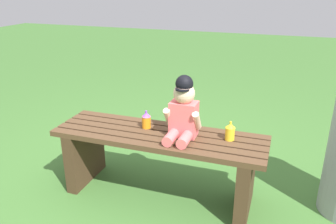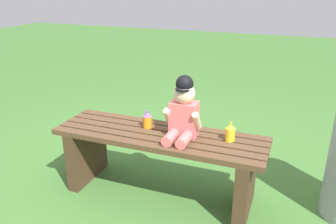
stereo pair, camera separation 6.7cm
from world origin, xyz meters
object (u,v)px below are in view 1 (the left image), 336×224
Objects in this scene: child_figure at (183,111)px; sippy_cup_right at (230,131)px; sippy_cup_left at (146,120)px; park_bench at (159,155)px.

child_figure reaches higher than sippy_cup_right.
sippy_cup_right is at bearing 0.00° from sippy_cup_left.
sippy_cup_right is (0.46, 0.06, 0.22)m from park_bench.
park_bench is at bearing -177.97° from child_figure.
child_figure reaches higher than sippy_cup_left.
child_figure is 0.30m from sippy_cup_left.
park_bench is 0.38m from child_figure.
sippy_cup_left is at bearing 168.98° from child_figure.
sippy_cup_right is at bearing 10.29° from child_figure.
park_bench is 3.49× the size of child_figure.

